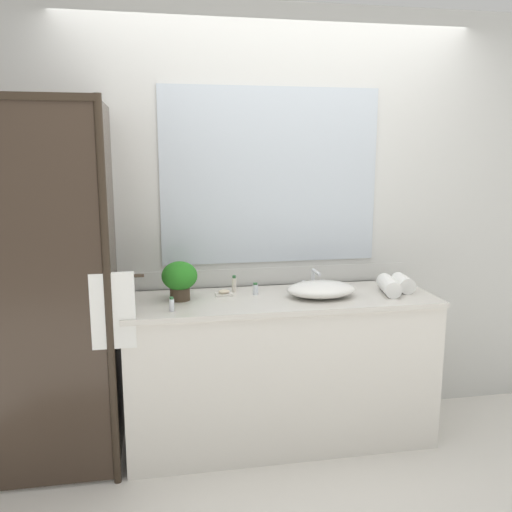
{
  "coord_description": "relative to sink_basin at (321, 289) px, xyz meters",
  "views": [
    {
      "loc": [
        -0.69,
        -2.95,
        1.73
      ],
      "look_at": [
        -0.15,
        0.0,
        1.15
      ],
      "focal_mm": 37.73,
      "sensor_mm": 36.0,
      "label": 1
    }
  ],
  "objects": [
    {
      "name": "wall_back_with_mirror",
      "position": [
        -0.23,
        0.37,
        0.36
      ],
      "size": [
        4.4,
        0.06,
        2.6
      ],
      "color": "silver",
      "rests_on": "ground_plane"
    },
    {
      "name": "amenity_bottle_body_wash",
      "position": [
        -0.37,
        0.11,
        -0.01
      ],
      "size": [
        0.03,
        0.03,
        0.07
      ],
      "color": "silver",
      "rests_on": "vanity_cabinet"
    },
    {
      "name": "shower_enclosure",
      "position": [
        -1.5,
        -0.16,
        0.08
      ],
      "size": [
        1.2,
        0.59,
        2.0
      ],
      "color": "#2D2319",
      "rests_on": "ground_plane"
    },
    {
      "name": "ground_plane",
      "position": [
        -0.23,
        0.03,
        -0.94
      ],
      "size": [
        8.0,
        8.0,
        0.0
      ],
      "primitive_type": "plane",
      "color": "silver"
    },
    {
      "name": "amenity_bottle_shampoo",
      "position": [
        -0.87,
        -0.14,
        -0.01
      ],
      "size": [
        0.03,
        0.03,
        0.08
      ],
      "color": "silver",
      "rests_on": "vanity_cabinet"
    },
    {
      "name": "potted_plant",
      "position": [
        -0.81,
        0.08,
        0.08
      ],
      "size": [
        0.2,
        0.2,
        0.22
      ],
      "color": "#473828",
      "rests_on": "vanity_cabinet"
    },
    {
      "name": "sink_basin",
      "position": [
        0.0,
        0.0,
        0.0
      ],
      "size": [
        0.4,
        0.29,
        0.09
      ],
      "primitive_type": "ellipsoid",
      "color": "white",
      "rests_on": "vanity_cabinet"
    },
    {
      "name": "rolled_towel_near_edge",
      "position": [
        0.53,
        0.04,
        0.0
      ],
      "size": [
        0.12,
        0.2,
        0.1
      ],
      "primitive_type": "cylinder",
      "rotation": [
        1.57,
        0.0,
        -0.11
      ],
      "color": "white",
      "rests_on": "vanity_cabinet"
    },
    {
      "name": "soap_dish",
      "position": [
        -0.55,
        0.13,
        -0.03
      ],
      "size": [
        0.1,
        0.07,
        0.04
      ],
      "color": "silver",
      "rests_on": "vanity_cabinet"
    },
    {
      "name": "faucet",
      "position": [
        -0.0,
        0.16,
        0.0
      ],
      "size": [
        0.17,
        0.16,
        0.13
      ],
      "color": "silver",
      "rests_on": "vanity_cabinet"
    },
    {
      "name": "amenity_bottle_conditioner",
      "position": [
        -0.48,
        0.2,
        0.0
      ],
      "size": [
        0.03,
        0.03,
        0.1
      ],
      "color": "silver",
      "rests_on": "vanity_cabinet"
    },
    {
      "name": "rolled_towel_middle",
      "position": [
        0.42,
        -0.0,
        0.0
      ],
      "size": [
        0.14,
        0.26,
        0.1
      ],
      "primitive_type": "cylinder",
      "rotation": [
        1.57,
        0.0,
        -0.19
      ],
      "color": "white",
      "rests_on": "vanity_cabinet"
    },
    {
      "name": "vanity_cabinet",
      "position": [
        -0.23,
        0.04,
        -0.49
      ],
      "size": [
        1.8,
        0.58,
        0.9
      ],
      "color": "silver",
      "rests_on": "ground_plane"
    }
  ]
}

